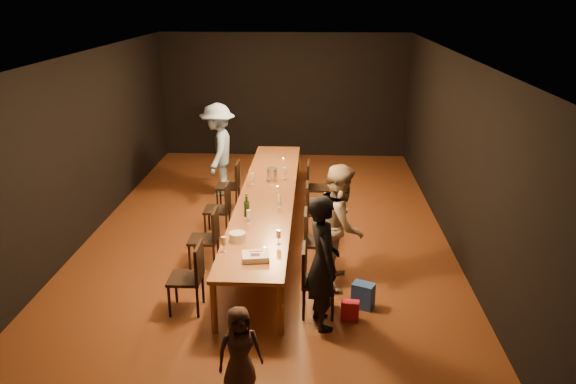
{
  "coord_description": "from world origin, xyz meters",
  "views": [
    {
      "loc": [
        0.78,
        -8.7,
        3.92
      ],
      "look_at": [
        0.37,
        -0.59,
        1.0
      ],
      "focal_mm": 35.0,
      "sensor_mm": 36.0,
      "label": 1
    }
  ],
  "objects_px": {
    "chair_left_0": "(185,278)",
    "table": "(267,197)",
    "chair_right_1": "(318,241)",
    "chair_right_2": "(318,211)",
    "champagne_bottle": "(247,205)",
    "ice_bucket": "(272,174)",
    "chair_left_1": "(203,239)",
    "chair_left_2": "(217,209)",
    "woman_tan": "(341,225)",
    "chair_right_3": "(318,187)",
    "plate_stack": "(237,237)",
    "man_blue": "(218,150)",
    "chair_right_0": "(318,281)",
    "child": "(239,350)",
    "chair_left_3": "(228,186)",
    "birthday_cake": "(255,257)",
    "woman_birthday": "(323,262)"
  },
  "relations": [
    {
      "from": "chair_right_0",
      "to": "woman_tan",
      "type": "xyz_separation_m",
      "value": [
        0.3,
        0.88,
        0.4
      ]
    },
    {
      "from": "chair_right_3",
      "to": "champagne_bottle",
      "type": "bearing_deg",
      "value": -26.06
    },
    {
      "from": "table",
      "to": "chair_right_1",
      "type": "height_order",
      "value": "chair_right_1"
    },
    {
      "from": "woman_tan",
      "to": "plate_stack",
      "type": "bearing_deg",
      "value": 113.17
    },
    {
      "from": "chair_left_3",
      "to": "chair_left_2",
      "type": "bearing_deg",
      "value": -180.0
    },
    {
      "from": "table",
      "to": "chair_right_2",
      "type": "distance_m",
      "value": 0.88
    },
    {
      "from": "chair_right_0",
      "to": "chair_right_2",
      "type": "bearing_deg",
      "value": 180.0
    },
    {
      "from": "woman_tan",
      "to": "ice_bucket",
      "type": "distance_m",
      "value": 2.53
    },
    {
      "from": "woman_tan",
      "to": "man_blue",
      "type": "distance_m",
      "value": 4.23
    },
    {
      "from": "woman_tan",
      "to": "chair_right_1",
      "type": "bearing_deg",
      "value": 51.96
    },
    {
      "from": "woman_tan",
      "to": "plate_stack",
      "type": "height_order",
      "value": "woman_tan"
    },
    {
      "from": "table",
      "to": "chair_right_0",
      "type": "distance_m",
      "value": 2.56
    },
    {
      "from": "champagne_bottle",
      "to": "woman_tan",
      "type": "bearing_deg",
      "value": -21.19
    },
    {
      "from": "chair_right_3",
      "to": "birthday_cake",
      "type": "height_order",
      "value": "chair_right_3"
    },
    {
      "from": "chair_left_3",
      "to": "plate_stack",
      "type": "xyz_separation_m",
      "value": [
        0.61,
        -3.08,
        0.35
      ]
    },
    {
      "from": "chair_left_1",
      "to": "ice_bucket",
      "type": "distance_m",
      "value": 2.17
    },
    {
      "from": "chair_right_0",
      "to": "champagne_bottle",
      "type": "height_order",
      "value": "champagne_bottle"
    },
    {
      "from": "chair_left_1",
      "to": "chair_left_2",
      "type": "distance_m",
      "value": 1.2
    },
    {
      "from": "chair_right_0",
      "to": "woman_tan",
      "type": "distance_m",
      "value": 1.01
    },
    {
      "from": "chair_right_1",
      "to": "ice_bucket",
      "type": "height_order",
      "value": "ice_bucket"
    },
    {
      "from": "chair_left_2",
      "to": "child",
      "type": "height_order",
      "value": "child"
    },
    {
      "from": "chair_left_1",
      "to": "plate_stack",
      "type": "height_order",
      "value": "chair_left_1"
    },
    {
      "from": "plate_stack",
      "to": "ice_bucket",
      "type": "relative_size",
      "value": 1.08
    },
    {
      "from": "woman_birthday",
      "to": "chair_left_3",
      "type": "bearing_deg",
      "value": 8.16
    },
    {
      "from": "chair_right_1",
      "to": "ice_bucket",
      "type": "bearing_deg",
      "value": -156.99
    },
    {
      "from": "chair_right_2",
      "to": "chair_left_0",
      "type": "relative_size",
      "value": 1.0
    },
    {
      "from": "chair_left_3",
      "to": "champagne_bottle",
      "type": "xyz_separation_m",
      "value": [
        0.63,
        -2.19,
        0.46
      ]
    },
    {
      "from": "table",
      "to": "woman_birthday",
      "type": "distance_m",
      "value": 2.8
    },
    {
      "from": "chair_left_1",
      "to": "child",
      "type": "xyz_separation_m",
      "value": [
        0.9,
        -2.71,
        0.01
      ]
    },
    {
      "from": "champagne_bottle",
      "to": "ice_bucket",
      "type": "xyz_separation_m",
      "value": [
        0.24,
        1.74,
        -0.07
      ]
    },
    {
      "from": "ice_bucket",
      "to": "chair_left_1",
      "type": "bearing_deg",
      "value": -114.07
    },
    {
      "from": "chair_left_3",
      "to": "woman_birthday",
      "type": "distance_m",
      "value": 4.24
    },
    {
      "from": "table",
      "to": "chair_left_2",
      "type": "relative_size",
      "value": 6.45
    },
    {
      "from": "chair_right_3",
      "to": "table",
      "type": "bearing_deg",
      "value": -35.31
    },
    {
      "from": "chair_right_3",
      "to": "chair_left_0",
      "type": "height_order",
      "value": "same"
    },
    {
      "from": "chair_left_0",
      "to": "table",
      "type": "bearing_deg",
      "value": -19.5
    },
    {
      "from": "chair_right_2",
      "to": "birthday_cake",
      "type": "distance_m",
      "value": 2.55
    },
    {
      "from": "chair_left_2",
      "to": "ice_bucket",
      "type": "height_order",
      "value": "ice_bucket"
    },
    {
      "from": "chair_right_1",
      "to": "man_blue",
      "type": "relative_size",
      "value": 0.5
    },
    {
      "from": "man_blue",
      "to": "plate_stack",
      "type": "distance_m",
      "value": 4.02
    },
    {
      "from": "chair_right_1",
      "to": "chair_right_2",
      "type": "xyz_separation_m",
      "value": [
        0.0,
        1.2,
        0.0
      ]
    },
    {
      "from": "chair_left_2",
      "to": "birthday_cake",
      "type": "distance_m",
      "value": 2.59
    },
    {
      "from": "woman_tan",
      "to": "chair_right_3",
      "type": "bearing_deg",
      "value": 14.97
    },
    {
      "from": "chair_right_2",
      "to": "chair_left_3",
      "type": "height_order",
      "value": "same"
    },
    {
      "from": "chair_right_2",
      "to": "plate_stack",
      "type": "distance_m",
      "value": 2.2
    },
    {
      "from": "woman_tan",
      "to": "birthday_cake",
      "type": "bearing_deg",
      "value": 137.73
    },
    {
      "from": "table",
      "to": "woman_birthday",
      "type": "height_order",
      "value": "woman_birthday"
    },
    {
      "from": "chair_right_1",
      "to": "chair_left_1",
      "type": "height_order",
      "value": "same"
    },
    {
      "from": "champagne_bottle",
      "to": "man_blue",
      "type": "bearing_deg",
      "value": 107.1
    },
    {
      "from": "man_blue",
      "to": "ice_bucket",
      "type": "height_order",
      "value": "man_blue"
    }
  ]
}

